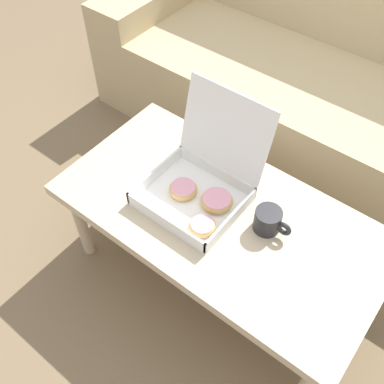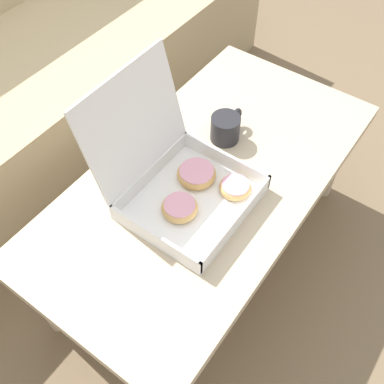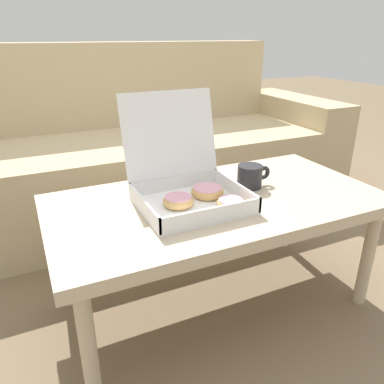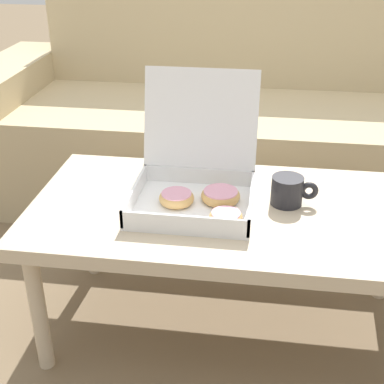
% 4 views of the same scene
% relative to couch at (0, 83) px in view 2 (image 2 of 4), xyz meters
% --- Properties ---
extents(ground_plane, '(12.00, 12.00, 0.00)m').
position_rel_couch_xyz_m(ground_plane, '(0.00, -0.81, -0.30)').
color(ground_plane, '#756047').
extents(couch, '(2.35, 0.82, 0.90)m').
position_rel_couch_xyz_m(couch, '(0.00, 0.00, 0.00)').
color(couch, tan).
rests_on(couch, ground_plane).
extents(coffee_table, '(1.11, 0.58, 0.43)m').
position_rel_couch_xyz_m(coffee_table, '(0.00, -0.96, 0.08)').
color(coffee_table, '#C6B293').
rests_on(coffee_table, ground_plane).
extents(pastry_box, '(0.33, 0.36, 0.34)m').
position_rel_couch_xyz_m(pastry_box, '(-0.09, -0.94, 0.19)').
color(pastry_box, white).
rests_on(pastry_box, coffee_table).
extents(coffee_mug, '(0.13, 0.09, 0.08)m').
position_rel_couch_xyz_m(coffee_mug, '(0.15, -0.92, 0.17)').
color(coffee_mug, '#232328').
rests_on(coffee_mug, coffee_table).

